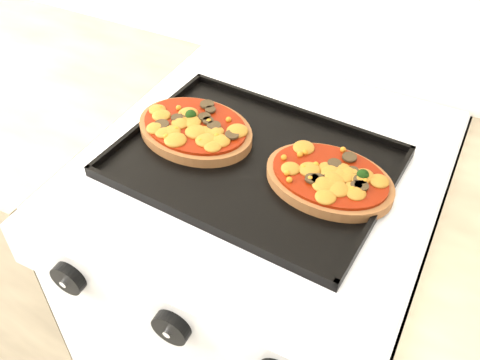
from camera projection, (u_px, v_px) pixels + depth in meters
The scene contains 7 objects.
stove at pixel (259, 305), 1.24m from camera, with size 0.60×0.60×0.91m, color silver.
control_panel at pixel (171, 313), 0.76m from camera, with size 0.60×0.02×0.09m, color silver.
knob_left at pixel (68, 278), 0.80m from camera, with size 0.06×0.06×0.02m, color black.
knob_center at pixel (171, 328), 0.74m from camera, with size 0.06×0.06×0.02m, color black.
baking_tray at pixel (254, 161), 0.90m from camera, with size 0.45×0.33×0.02m, color black.
pizza_left at pixel (195, 128), 0.94m from camera, with size 0.22×0.16×0.03m, color brown, non-canonical shape.
pizza_right at pixel (329, 178), 0.85m from camera, with size 0.21×0.15×0.03m, color brown, non-canonical shape.
Camera 1 is at (0.29, 1.05, 1.51)m, focal length 40.00 mm.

